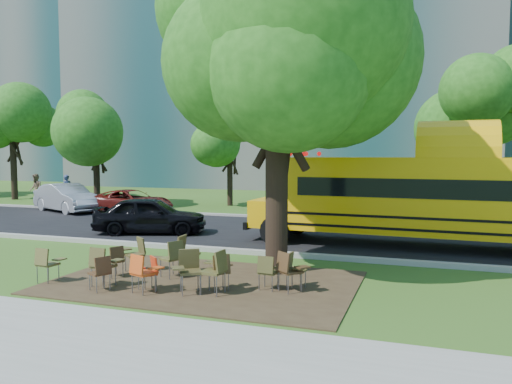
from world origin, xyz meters
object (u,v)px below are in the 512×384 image
at_px(chair_2, 102,270).
at_px(chair_5, 189,267).
at_px(chair_1, 103,263).
at_px(bg_car_silver, 67,198).
at_px(chair_6, 216,267).
at_px(pedestrian_a, 67,189).
at_px(chair_14, 173,255).
at_px(chair_12, 294,267).
at_px(chair_13, 269,269).
at_px(chair_4, 142,270).
at_px(chair_8, 115,258).
at_px(bg_car_red, 131,202).
at_px(chair_3, 149,270).
at_px(school_bus, 452,197).
at_px(chair_9, 136,251).
at_px(pedestrian_b, 36,189).
at_px(main_tree, 277,35).
at_px(chair_0, 47,261).
at_px(chair_10, 186,251).
at_px(chair_11, 221,268).
at_px(black_car, 151,215).
at_px(chair_7, 289,268).

xyz_separation_m(chair_2, chair_5, (1.87, 0.47, 0.10)).
xyz_separation_m(chair_1, bg_car_silver, (-10.78, 11.80, 0.16)).
bearing_deg(chair_5, chair_6, 161.00).
bearing_deg(pedestrian_a, chair_14, -115.77).
height_order(chair_12, chair_14, chair_14).
xyz_separation_m(chair_13, bg_car_silver, (-14.39, 10.85, 0.24)).
distance_m(chair_4, chair_8, 1.75).
distance_m(chair_5, bg_car_red, 15.21).
relative_size(chair_4, bg_car_red, 0.20).
height_order(chair_3, bg_car_red, bg_car_red).
relative_size(school_bus, chair_4, 13.62).
bearing_deg(chair_9, pedestrian_b, -4.84).
bearing_deg(bg_car_red, main_tree, -127.52).
distance_m(bg_car_red, pedestrian_b, 8.89).
bearing_deg(chair_5, main_tree, -149.61).
bearing_deg(chair_0, pedestrian_b, 138.43).
relative_size(main_tree, chair_10, 9.79).
bearing_deg(chair_11, chair_2, 154.57).
distance_m(chair_3, black_car, 7.99).
height_order(chair_0, chair_11, same).
relative_size(chair_2, chair_5, 0.83).
height_order(main_tree, chair_8, main_tree).
distance_m(chair_7, chair_14, 3.01).
xyz_separation_m(chair_7, pedestrian_b, (-19.76, 13.97, 0.34)).
distance_m(chair_2, chair_8, 1.22).
bearing_deg(main_tree, pedestrian_a, 143.11).
xyz_separation_m(main_tree, black_car, (-6.25, 4.38, -5.19)).
height_order(chair_1, chair_10, chair_10).
height_order(chair_8, pedestrian_b, pedestrian_b).
distance_m(chair_5, chair_14, 1.47).
distance_m(chair_8, chair_13, 3.87).
relative_size(chair_11, pedestrian_a, 0.48).
relative_size(chair_0, chair_14, 0.91).
bearing_deg(chair_10, pedestrian_a, -134.48).
bearing_deg(chair_13, chair_2, -154.68).
bearing_deg(chair_10, chair_11, 48.53).
height_order(chair_10, bg_car_red, bg_car_red).
distance_m(chair_12, black_car, 9.08).
height_order(black_car, bg_car_red, black_car).
distance_m(chair_3, chair_8, 1.57).
relative_size(chair_3, chair_6, 0.79).
distance_m(chair_12, bg_car_red, 15.77).
bearing_deg(bg_car_silver, pedestrian_a, 62.45).
bearing_deg(chair_9, school_bus, -107.48).
relative_size(main_tree, chair_11, 11.27).
bearing_deg(chair_6, chair_1, 102.08).
relative_size(chair_12, black_car, 0.20).
relative_size(chair_0, pedestrian_a, 0.48).
relative_size(chair_11, bg_car_red, 0.19).
height_order(chair_10, chair_12, chair_10).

